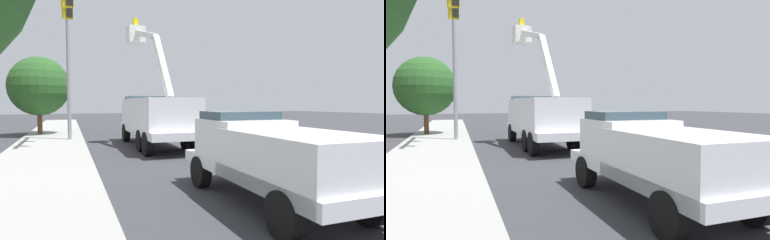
% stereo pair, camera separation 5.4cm
% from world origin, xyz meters
% --- Properties ---
extents(ground, '(120.00, 120.00, 0.00)m').
position_xyz_m(ground, '(0.00, 0.00, 0.00)').
color(ground, '#38383D').
extents(sidewalk_far_side, '(60.11, 7.55, 0.12)m').
position_xyz_m(sidewalk_far_side, '(0.55, 8.25, 0.06)').
color(sidewalk_far_side, '#9E9E99').
rests_on(sidewalk_far_side, ground).
extents(lane_centre_stripe, '(49.90, 3.46, 0.01)m').
position_xyz_m(lane_centre_stripe, '(0.00, 0.00, 0.00)').
color(lane_centre_stripe, yellow).
rests_on(lane_centre_stripe, ground).
extents(utility_bucket_truck, '(8.35, 3.04, 6.97)m').
position_xyz_m(utility_bucket_truck, '(1.36, 2.95, 1.61)').
color(utility_bucket_truck, white).
rests_on(utility_bucket_truck, ground).
extents(service_pickup_truck, '(5.73, 2.48, 2.06)m').
position_xyz_m(service_pickup_truck, '(-9.12, 3.63, 1.12)').
color(service_pickup_truck, white).
rests_on(service_pickup_truck, ground).
extents(passing_minivan, '(4.91, 2.21, 1.69)m').
position_xyz_m(passing_minivan, '(9.12, -2.78, 0.97)').
color(passing_minivan, maroon).
rests_on(passing_minivan, ground).
extents(traffic_cone_mid_front, '(0.40, 0.40, 0.89)m').
position_xyz_m(traffic_cone_mid_front, '(5.58, 0.51, 0.44)').
color(traffic_cone_mid_front, black).
rests_on(traffic_cone_mid_front, ground).
extents(traffic_signal_mast, '(5.59, 0.71, 8.57)m').
position_xyz_m(traffic_signal_mast, '(4.19, 7.00, 5.78)').
color(traffic_signal_mast, gray).
rests_on(traffic_signal_mast, ground).
extents(street_tree_right, '(4.10, 4.10, 5.51)m').
position_xyz_m(street_tree_right, '(10.15, 8.56, 3.46)').
color(street_tree_right, brown).
rests_on(street_tree_right, ground).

